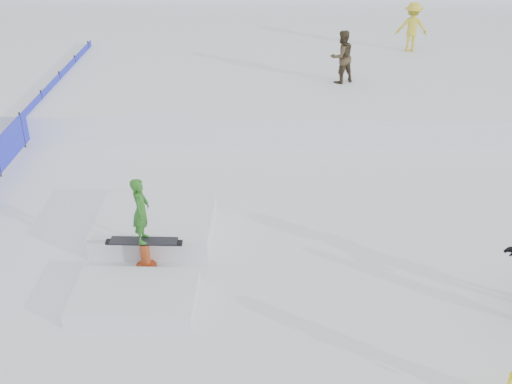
{
  "coord_description": "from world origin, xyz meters",
  "views": [
    {
      "loc": [
        0.88,
        -10.54,
        7.93
      ],
      "look_at": [
        0.5,
        2.0,
        1.1
      ],
      "focal_mm": 45.0,
      "sensor_mm": 36.0,
      "label": 1
    }
  ],
  "objects_px": {
    "safety_fence": "(22,130)",
    "jib_rail_feature": "(150,240)",
    "walker_ygreen": "(412,27)",
    "walker_olive": "(342,57)"
  },
  "relations": [
    {
      "from": "safety_fence",
      "to": "walker_olive",
      "type": "height_order",
      "value": "walker_olive"
    },
    {
      "from": "walker_olive",
      "to": "walker_ygreen",
      "type": "distance_m",
      "value": 4.88
    },
    {
      "from": "safety_fence",
      "to": "jib_rail_feature",
      "type": "xyz_separation_m",
      "value": [
        4.71,
        -5.43,
        -0.25
      ]
    },
    {
      "from": "jib_rail_feature",
      "to": "safety_fence",
      "type": "bearing_deg",
      "value": 130.94
    },
    {
      "from": "walker_olive",
      "to": "safety_fence",
      "type": "bearing_deg",
      "value": -7.19
    },
    {
      "from": "safety_fence",
      "to": "jib_rail_feature",
      "type": "distance_m",
      "value": 7.19
    },
    {
      "from": "walker_ygreen",
      "to": "safety_fence",
      "type": "bearing_deg",
      "value": 35.83
    },
    {
      "from": "walker_olive",
      "to": "walker_ygreen",
      "type": "xyz_separation_m",
      "value": [
        3.02,
        3.83,
        0.05
      ]
    },
    {
      "from": "walker_ygreen",
      "to": "jib_rail_feature",
      "type": "distance_m",
      "value": 15.38
    },
    {
      "from": "safety_fence",
      "to": "walker_ygreen",
      "type": "bearing_deg",
      "value": 31.32
    }
  ]
}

